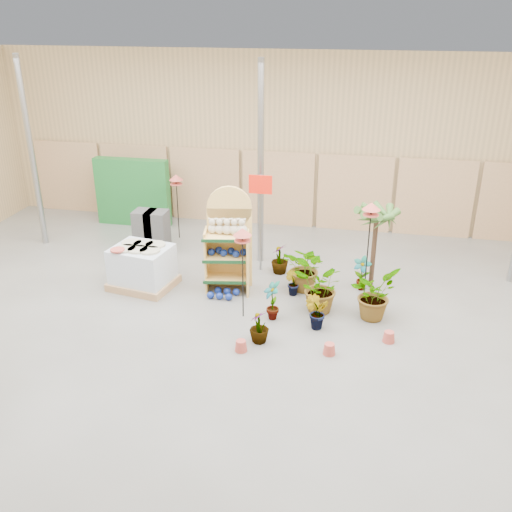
# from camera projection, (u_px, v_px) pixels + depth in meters

# --- Properties ---
(room) EXTENTS (15.20, 12.10, 4.70)m
(room) POSITION_uv_depth(u_px,v_px,m) (233.00, 205.00, 10.10)
(room) COLOR #5E5D59
(room) RESTS_ON ground
(display_shelf) EXTENTS (1.00, 0.73, 2.19)m
(display_shelf) POSITION_uv_depth(u_px,v_px,m) (229.00, 243.00, 11.66)
(display_shelf) COLOR #DBAE5B
(display_shelf) RESTS_ON ground
(teddy_bears) EXTENTS (0.81, 0.22, 0.36)m
(teddy_bears) POSITION_uv_depth(u_px,v_px,m) (229.00, 228.00, 11.40)
(teddy_bears) COLOR beige
(teddy_bears) RESTS_ON display_shelf
(gazing_balls_shelf) EXTENTS (0.80, 0.27, 0.15)m
(gazing_balls_shelf) POSITION_uv_depth(u_px,v_px,m) (227.00, 252.00, 11.60)
(gazing_balls_shelf) COLOR navy
(gazing_balls_shelf) RESTS_ON display_shelf
(gazing_balls_floor) EXTENTS (0.63, 0.39, 0.15)m
(gazing_balls_floor) POSITION_uv_depth(u_px,v_px,m) (223.00, 294.00, 11.62)
(gazing_balls_floor) COLOR navy
(gazing_balls_floor) RESTS_ON ground
(pallet_stack) EXTENTS (1.42, 1.25, 0.93)m
(pallet_stack) POSITION_uv_depth(u_px,v_px,m) (142.00, 267.00, 11.91)
(pallet_stack) COLOR #A57D55
(pallet_stack) RESTS_ON ground
(charcoal_planters) EXTENTS (0.80, 0.50, 1.00)m
(charcoal_planters) POSITION_uv_depth(u_px,v_px,m) (152.00, 231.00, 13.68)
(charcoal_planters) COLOR #313131
(charcoal_planters) RESTS_ON ground
(trellis_stock) EXTENTS (2.00, 0.30, 1.80)m
(trellis_stock) POSITION_uv_depth(u_px,v_px,m) (133.00, 192.00, 15.17)
(trellis_stock) COLOR #1A6327
(trellis_stock) RESTS_ON ground
(offer_sign) EXTENTS (0.50, 0.08, 2.20)m
(offer_sign) POSITION_uv_depth(u_px,v_px,m) (261.00, 204.00, 12.20)
(offer_sign) COLOR gray
(offer_sign) RESTS_ON ground
(bird_table_front) EXTENTS (0.34, 0.34, 1.81)m
(bird_table_front) POSITION_uv_depth(u_px,v_px,m) (242.00, 235.00, 10.25)
(bird_table_front) COLOR black
(bird_table_front) RESTS_ON ground
(bird_table_right) EXTENTS (0.34, 0.34, 2.14)m
(bird_table_right) POSITION_uv_depth(u_px,v_px,m) (371.00, 210.00, 10.53)
(bird_table_right) COLOR black
(bird_table_right) RESTS_ON ground
(bird_table_back) EXTENTS (0.34, 0.34, 1.67)m
(bird_table_back) POSITION_uv_depth(u_px,v_px,m) (176.00, 179.00, 13.99)
(bird_table_back) COLOR black
(bird_table_back) RESTS_ON ground
(palm) EXTENTS (0.70, 0.70, 1.87)m
(palm) POSITION_uv_depth(u_px,v_px,m) (377.00, 215.00, 11.44)
(palm) COLOR #3D281A
(palm) RESTS_ON ground
(potted_plant_0) EXTENTS (0.44, 0.49, 0.78)m
(potted_plant_0) POSITION_uv_depth(u_px,v_px,m) (272.00, 300.00, 10.70)
(potted_plant_0) COLOR #3A6226
(potted_plant_0) RESTS_ON ground
(potted_plant_1) EXTENTS (0.39, 0.35, 0.60)m
(potted_plant_1) POSITION_uv_depth(u_px,v_px,m) (319.00, 314.00, 10.42)
(potted_plant_1) COLOR #3A6226
(potted_plant_1) RESTS_ON ground
(potted_plant_2) EXTENTS (1.11, 1.03, 1.02)m
(potted_plant_2) POSITION_uv_depth(u_px,v_px,m) (318.00, 288.00, 10.88)
(potted_plant_2) COLOR #3A6226
(potted_plant_2) RESTS_ON ground
(potted_plant_4) EXTENTS (0.44, 0.35, 0.74)m
(potted_plant_4) POSITION_uv_depth(u_px,v_px,m) (362.00, 273.00, 11.81)
(potted_plant_4) COLOR #3A6226
(potted_plant_4) RESTS_ON ground
(potted_plant_5) EXTENTS (0.36, 0.34, 0.52)m
(potted_plant_5) POSITION_uv_depth(u_px,v_px,m) (292.00, 283.00, 11.65)
(potted_plant_5) COLOR #3A6226
(potted_plant_5) RESTS_ON ground
(potted_plant_6) EXTENTS (1.15, 1.08, 1.01)m
(potted_plant_6) POSITION_uv_depth(u_px,v_px,m) (306.00, 268.00, 11.74)
(potted_plant_6) COLOR #3A6226
(potted_plant_6) RESTS_ON ground
(potted_plant_7) EXTENTS (0.44, 0.44, 0.62)m
(potted_plant_7) POSITION_uv_depth(u_px,v_px,m) (259.00, 326.00, 9.98)
(potted_plant_7) COLOR #3A6226
(potted_plant_7) RESTS_ON ground
(potted_plant_9) EXTENTS (0.37, 0.31, 0.65)m
(potted_plant_9) POSITION_uv_depth(u_px,v_px,m) (315.00, 312.00, 10.40)
(potted_plant_9) COLOR #3A6226
(potted_plant_9) RESTS_ON ground
(potted_plant_10) EXTENTS (1.08, 1.14, 0.99)m
(potted_plant_10) POSITION_uv_depth(u_px,v_px,m) (373.00, 294.00, 10.71)
(potted_plant_10) COLOR #3A6226
(potted_plant_10) RESTS_ON ground
(potted_plant_11) EXTENTS (0.49, 0.49, 0.68)m
(potted_plant_11) POSITION_uv_depth(u_px,v_px,m) (280.00, 259.00, 12.57)
(potted_plant_11) COLOR #3A6226
(potted_plant_11) RESTS_ON ground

